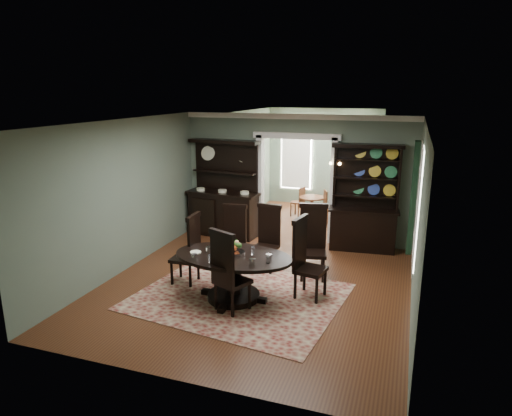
# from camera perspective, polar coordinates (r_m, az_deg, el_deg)

# --- Properties ---
(room) EXTENTS (5.51, 6.01, 3.01)m
(room) POSITION_cam_1_polar(r_m,az_deg,el_deg) (8.12, -0.03, 0.58)
(room) COLOR brown
(room) RESTS_ON ground
(parlor) EXTENTS (3.51, 3.50, 3.01)m
(parlor) POSITION_cam_1_polar(r_m,az_deg,el_deg) (13.34, 7.69, 5.74)
(parlor) COLOR brown
(parlor) RESTS_ON ground
(doorway_trim) EXTENTS (2.08, 0.25, 2.57)m
(doorway_trim) POSITION_cam_1_polar(r_m,az_deg,el_deg) (10.89, 5.04, 4.36)
(doorway_trim) COLOR white
(doorway_trim) RESTS_ON floor
(right_window) EXTENTS (0.15, 1.47, 2.12)m
(right_window) POSITION_cam_1_polar(r_m,az_deg,el_deg) (8.56, 19.31, 0.64)
(right_window) COLOR white
(right_window) RESTS_ON wall_right
(wall_sconce) EXTENTS (0.27, 0.21, 0.21)m
(wall_sconce) POSITION_cam_1_polar(r_m,az_deg,el_deg) (10.51, 9.92, 5.33)
(wall_sconce) COLOR gold
(wall_sconce) RESTS_ON back_wall_right
(rug) EXTENTS (3.78, 3.23, 0.01)m
(rug) POSITION_cam_1_polar(r_m,az_deg,el_deg) (8.19, -2.11, -10.99)
(rug) COLOR maroon
(rug) RESTS_ON floor
(dining_table) EXTENTS (2.06, 1.91, 0.81)m
(dining_table) POSITION_cam_1_polar(r_m,az_deg,el_deg) (7.90, -2.86, -7.57)
(dining_table) COLOR black
(dining_table) RESTS_ON rug
(centerpiece) EXTENTS (1.48, 0.95, 0.24)m
(centerpiece) POSITION_cam_1_polar(r_m,az_deg,el_deg) (7.81, -2.51, -5.32)
(centerpiece) COLOR white
(centerpiece) RESTS_ON dining_table
(chair_far_left) EXTENTS (0.52, 0.50, 1.30)m
(chair_far_left) POSITION_cam_1_polar(r_m,az_deg,el_deg) (9.28, -2.76, -3.35)
(chair_far_left) COLOR black
(chair_far_left) RESTS_ON rug
(chair_far_mid) EXTENTS (0.53, 0.50, 1.33)m
(chair_far_mid) POSITION_cam_1_polar(r_m,az_deg,el_deg) (9.19, 1.46, -3.43)
(chair_far_mid) COLOR black
(chair_far_mid) RESTS_ON rug
(chair_far_right) EXTENTS (0.63, 0.61, 1.44)m
(chair_far_right) POSITION_cam_1_polar(r_m,az_deg,el_deg) (8.85, 7.13, -3.87)
(chair_far_right) COLOR black
(chair_far_right) RESTS_ON rug
(chair_end_left) EXTENTS (0.49, 0.52, 1.35)m
(chair_end_left) POSITION_cam_1_polar(r_m,az_deg,el_deg) (8.56, -8.26, -4.90)
(chair_end_left) COLOR black
(chair_end_left) RESTS_ON rug
(chair_end_right) EXTENTS (0.59, 0.61, 1.43)m
(chair_end_right) POSITION_cam_1_polar(r_m,az_deg,el_deg) (7.99, 6.09, -5.93)
(chair_end_right) COLOR black
(chair_end_right) RESTS_ON rug
(chair_near) EXTENTS (0.68, 0.66, 1.41)m
(chair_near) POSITION_cam_1_polar(r_m,az_deg,el_deg) (7.39, -3.66, -7.71)
(chair_near) COLOR black
(chair_near) RESTS_ON rug
(sideboard) EXTENTS (1.85, 0.80, 2.37)m
(sideboard) POSITION_cam_1_polar(r_m,az_deg,el_deg) (11.34, -4.02, 0.71)
(sideboard) COLOR black
(sideboard) RESTS_ON floor
(welsh_dresser) EXTENTS (1.58, 0.70, 2.40)m
(welsh_dresser) POSITION_cam_1_polar(r_m,az_deg,el_deg) (10.53, 13.32, -0.51)
(welsh_dresser) COLOR black
(welsh_dresser) RESTS_ON floor
(parlor_table) EXTENTS (0.72, 0.72, 0.66)m
(parlor_table) POSITION_cam_1_polar(r_m,az_deg,el_deg) (12.75, 7.00, 0.38)
(parlor_table) COLOR #5B301A
(parlor_table) RESTS_ON parlor_floor
(parlor_chair_left) EXTENTS (0.40, 0.39, 0.86)m
(parlor_chair_left) POSITION_cam_1_polar(r_m,az_deg,el_deg) (13.07, 5.39, 0.90)
(parlor_chair_left) COLOR #5B301A
(parlor_chair_left) RESTS_ON parlor_floor
(parlor_chair_right) EXTENTS (0.44, 0.44, 0.93)m
(parlor_chair_right) POSITION_cam_1_polar(r_m,az_deg,el_deg) (12.49, 9.10, 0.29)
(parlor_chair_right) COLOR #5B301A
(parlor_chair_right) RESTS_ON parlor_floor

